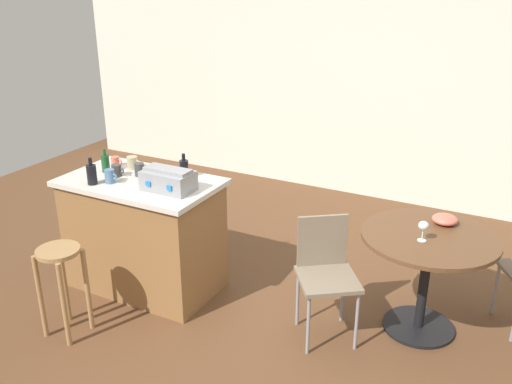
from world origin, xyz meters
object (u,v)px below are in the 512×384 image
at_px(folding_chair_far, 326,268).
at_px(cup_4, 116,161).
at_px(serving_bowl, 445,219).
at_px(bottle_2, 105,163).
at_px(bottle_0, 92,174).
at_px(dining_table, 427,258).
at_px(kitchen_island, 144,234).
at_px(wooden_stool, 61,275).
at_px(cup_2, 110,176).
at_px(cup_0, 140,170).
at_px(cup_3, 117,170).
at_px(cup_1, 132,163).
at_px(toolbox, 168,180).
at_px(bottle_1, 184,168).
at_px(wine_glass, 423,226).

distance_m(folding_chair_far, cup_4, 1.98).
distance_m(folding_chair_far, serving_bowl, 0.94).
xyz_separation_m(folding_chair_far, bottle_2, (-1.90, -0.05, 0.50)).
relative_size(bottle_2, serving_bowl, 1.07).
bearing_deg(bottle_0, dining_table, 15.61).
bearing_deg(kitchen_island, wooden_stool, -97.19).
height_order(dining_table, bottle_0, bottle_0).
relative_size(kitchen_island, cup_2, 11.29).
bearing_deg(cup_0, cup_4, 164.13).
bearing_deg(bottle_2, serving_bowl, 14.12).
xyz_separation_m(dining_table, cup_4, (-2.54, -0.27, 0.40)).
bearing_deg(cup_3, cup_4, 133.30).
xyz_separation_m(cup_1, serving_bowl, (2.43, 0.49, -0.19)).
xyz_separation_m(bottle_2, cup_1, (0.14, 0.16, -0.02)).
bearing_deg(kitchen_island, serving_bowl, 16.98).
bearing_deg(folding_chair_far, serving_bowl, 41.52).
relative_size(dining_table, toolbox, 2.50).
relative_size(kitchen_island, bottle_1, 6.27).
relative_size(dining_table, cup_0, 8.25).
distance_m(dining_table, cup_0, 2.28).
bearing_deg(cup_1, wine_glass, 3.40).
height_order(cup_1, cup_4, cup_1).
relative_size(cup_1, cup_4, 1.16).
height_order(dining_table, cup_1, cup_1).
distance_m(bottle_2, cup_2, 0.27).
distance_m(bottle_2, cup_4, 0.15).
bearing_deg(bottle_1, dining_table, 6.97).
height_order(cup_1, cup_2, cup_2).
height_order(bottle_0, cup_3, bottle_0).
bearing_deg(cup_4, bottle_2, -79.98).
height_order(cup_0, serving_bowl, cup_0).
distance_m(kitchen_island, wooden_stool, 0.80).
bearing_deg(serving_bowl, kitchen_island, -163.02).
bearing_deg(toolbox, cup_4, 161.43).
distance_m(toolbox, bottle_1, 0.28).
bearing_deg(cup_4, bottle_1, 3.07).
distance_m(cup_2, wine_glass, 2.33).
bearing_deg(cup_0, bottle_2, -170.12).
distance_m(toolbox, bottle_2, 0.70).
height_order(dining_table, wine_glass, wine_glass).
relative_size(bottle_2, cup_4, 1.81).
bearing_deg(wine_glass, cup_4, -176.54).
bearing_deg(cup_3, dining_table, 10.65).
xyz_separation_m(wooden_stool, folding_chair_far, (1.63, 0.88, 0.04)).
relative_size(wooden_stool, dining_table, 0.72).
xyz_separation_m(toolbox, cup_2, (-0.49, -0.09, -0.03)).
bearing_deg(serving_bowl, bottle_2, -165.88).
bearing_deg(serving_bowl, dining_table, -102.53).
bearing_deg(cup_3, bottle_0, -100.89).
relative_size(folding_chair_far, bottle_1, 4.42).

